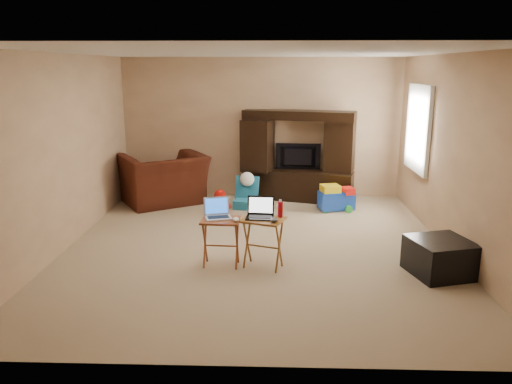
{
  "coord_description": "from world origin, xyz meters",
  "views": [
    {
      "loc": [
        0.21,
        -6.27,
        2.33
      ],
      "look_at": [
        0.0,
        -0.2,
        0.8
      ],
      "focal_mm": 35.0,
      "sensor_mm": 36.0,
      "label": 1
    }
  ],
  "objects_px": {
    "child_rocker": "(247,193)",
    "tray_table_left": "(221,243)",
    "recliner": "(163,179)",
    "television": "(298,157)",
    "plush_toy": "(220,201)",
    "water_bottle": "(280,209)",
    "entertainment_center": "(298,156)",
    "tray_table_right": "(263,243)",
    "mouse_right": "(274,220)",
    "push_toy": "(336,197)",
    "laptop_right": "(260,208)",
    "ottoman": "(440,257)",
    "laptop_left": "(218,209)",
    "mouse_left": "(236,219)"
  },
  "relations": [
    {
      "from": "child_rocker",
      "to": "tray_table_left",
      "type": "bearing_deg",
      "value": -83.19
    },
    {
      "from": "laptop_right",
      "to": "water_bottle",
      "type": "distance_m",
      "value": 0.25
    },
    {
      "from": "mouse_right",
      "to": "water_bottle",
      "type": "bearing_deg",
      "value": 70.71
    },
    {
      "from": "tray_table_right",
      "to": "tray_table_left",
      "type": "bearing_deg",
      "value": -164.41
    },
    {
      "from": "push_toy",
      "to": "ottoman",
      "type": "distance_m",
      "value": 2.77
    },
    {
      "from": "recliner",
      "to": "mouse_right",
      "type": "xyz_separation_m",
      "value": [
        1.92,
        -2.96,
        0.2
      ]
    },
    {
      "from": "tray_table_left",
      "to": "tray_table_right",
      "type": "bearing_deg",
      "value": -0.56
    },
    {
      "from": "tray_table_right",
      "to": "mouse_right",
      "type": "height_order",
      "value": "mouse_right"
    },
    {
      "from": "entertainment_center",
      "to": "water_bottle",
      "type": "distance_m",
      "value": 3.12
    },
    {
      "from": "laptop_left",
      "to": "water_bottle",
      "type": "distance_m",
      "value": 0.73
    },
    {
      "from": "plush_toy",
      "to": "water_bottle",
      "type": "bearing_deg",
      "value": -66.55
    },
    {
      "from": "child_rocker",
      "to": "mouse_left",
      "type": "distance_m",
      "value": 2.64
    },
    {
      "from": "child_rocker",
      "to": "water_bottle",
      "type": "xyz_separation_m",
      "value": [
        0.53,
        -2.5,
        0.43
      ]
    },
    {
      "from": "tray_table_right",
      "to": "ottoman",
      "type": "bearing_deg",
      "value": 15.94
    },
    {
      "from": "child_rocker",
      "to": "push_toy",
      "type": "distance_m",
      "value": 1.5
    },
    {
      "from": "tray_table_right",
      "to": "water_bottle",
      "type": "height_order",
      "value": "water_bottle"
    },
    {
      "from": "entertainment_center",
      "to": "tray_table_right",
      "type": "bearing_deg",
      "value": -84.63
    },
    {
      "from": "tray_table_left",
      "to": "mouse_left",
      "type": "height_order",
      "value": "mouse_left"
    },
    {
      "from": "recliner",
      "to": "tray_table_left",
      "type": "relative_size",
      "value": 2.29
    },
    {
      "from": "water_bottle",
      "to": "laptop_right",
      "type": "bearing_deg",
      "value": -165.96
    },
    {
      "from": "television",
      "to": "mouse_right",
      "type": "xyz_separation_m",
      "value": [
        -0.43,
        -3.37,
        -0.13
      ]
    },
    {
      "from": "tray_table_right",
      "to": "water_bottle",
      "type": "xyz_separation_m",
      "value": [
        0.2,
        0.08,
        0.4
      ]
    },
    {
      "from": "tray_table_left",
      "to": "laptop_left",
      "type": "height_order",
      "value": "laptop_left"
    },
    {
      "from": "entertainment_center",
      "to": "child_rocker",
      "type": "height_order",
      "value": "entertainment_center"
    },
    {
      "from": "child_rocker",
      "to": "laptop_left",
      "type": "distance_m",
      "value": 2.56
    },
    {
      "from": "ottoman",
      "to": "recliner",
      "type": "bearing_deg",
      "value": 142.17
    },
    {
      "from": "plush_toy",
      "to": "mouse_right",
      "type": "xyz_separation_m",
      "value": [
        0.88,
        -2.38,
        0.43
      ]
    },
    {
      "from": "entertainment_center",
      "to": "recliner",
      "type": "bearing_deg",
      "value": -156.48
    },
    {
      "from": "push_toy",
      "to": "ottoman",
      "type": "xyz_separation_m",
      "value": [
        0.87,
        -2.63,
        -0.01
      ]
    },
    {
      "from": "entertainment_center",
      "to": "child_rocker",
      "type": "distance_m",
      "value": 1.2
    },
    {
      "from": "entertainment_center",
      "to": "ottoman",
      "type": "relative_size",
      "value": 3.04
    },
    {
      "from": "mouse_left",
      "to": "water_bottle",
      "type": "bearing_deg",
      "value": 12.41
    },
    {
      "from": "push_toy",
      "to": "laptop_right",
      "type": "xyz_separation_m",
      "value": [
        -1.21,
        -2.48,
        0.51
      ]
    },
    {
      "from": "tray_table_left",
      "to": "laptop_left",
      "type": "xyz_separation_m",
      "value": [
        -0.03,
        0.03,
        0.41
      ]
    },
    {
      "from": "recliner",
      "to": "television",
      "type": "bearing_deg",
      "value": 157.46
    },
    {
      "from": "child_rocker",
      "to": "plush_toy",
      "type": "height_order",
      "value": "child_rocker"
    },
    {
      "from": "tray_table_right",
      "to": "mouse_right",
      "type": "xyz_separation_m",
      "value": [
        0.13,
        -0.12,
        0.33
      ]
    },
    {
      "from": "tray_table_left",
      "to": "laptop_right",
      "type": "xyz_separation_m",
      "value": [
        0.46,
        -0.02,
        0.43
      ]
    },
    {
      "from": "television",
      "to": "ottoman",
      "type": "relative_size",
      "value": 1.26
    },
    {
      "from": "television",
      "to": "water_bottle",
      "type": "distance_m",
      "value": 3.19
    },
    {
      "from": "mouse_right",
      "to": "push_toy",
      "type": "bearing_deg",
      "value": 68.28
    },
    {
      "from": "push_toy",
      "to": "recliner",
      "type": "bearing_deg",
      "value": 159.88
    },
    {
      "from": "tray_table_left",
      "to": "push_toy",
      "type": "bearing_deg",
      "value": 59.31
    },
    {
      "from": "tray_table_right",
      "to": "laptop_right",
      "type": "distance_m",
      "value": 0.42
    },
    {
      "from": "television",
      "to": "laptop_right",
      "type": "relative_size",
      "value": 2.56
    },
    {
      "from": "ottoman",
      "to": "laptop_right",
      "type": "relative_size",
      "value": 2.03
    },
    {
      "from": "television",
      "to": "laptop_left",
      "type": "distance_m",
      "value": 3.36
    },
    {
      "from": "water_bottle",
      "to": "mouse_right",
      "type": "bearing_deg",
      "value": -109.29
    },
    {
      "from": "laptop_left",
      "to": "water_bottle",
      "type": "xyz_separation_m",
      "value": [
        0.73,
        0.01,
        -0.0
      ]
    },
    {
      "from": "entertainment_center",
      "to": "plush_toy",
      "type": "height_order",
      "value": "entertainment_center"
    }
  ]
}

